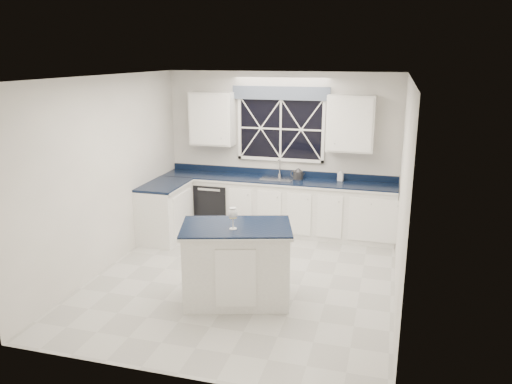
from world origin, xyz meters
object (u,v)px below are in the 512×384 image
(dishwasher, at_px, (216,204))
(wine_glass, at_px, (233,214))
(kettle, at_px, (298,174))
(island, at_px, (237,263))
(soap_bottle, at_px, (341,175))
(faucet, at_px, (279,167))

(dishwasher, bearing_deg, wine_glass, -66.01)
(kettle, height_order, wine_glass, wine_glass)
(dishwasher, bearing_deg, kettle, 2.68)
(island, height_order, wine_glass, wine_glass)
(island, bearing_deg, soap_bottle, 54.66)
(island, height_order, soap_bottle, soap_bottle)
(faucet, bearing_deg, soap_bottle, -1.69)
(dishwasher, relative_size, soap_bottle, 4.07)
(dishwasher, distance_m, faucet, 1.31)
(dishwasher, relative_size, faucet, 2.72)
(kettle, xyz_separation_m, soap_bottle, (0.70, 0.10, 0.01))
(wine_glass, height_order, soap_bottle, wine_glass)
(faucet, distance_m, island, 2.83)
(kettle, distance_m, wine_glass, 2.77)
(dishwasher, relative_size, island, 0.55)
(faucet, height_order, island, faucet)
(faucet, relative_size, kettle, 1.11)
(island, height_order, kettle, kettle)
(island, distance_m, wine_glass, 0.68)
(wine_glass, bearing_deg, faucet, 91.92)
(island, bearing_deg, kettle, 68.38)
(island, xyz_separation_m, soap_bottle, (0.95, 2.74, 0.55))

